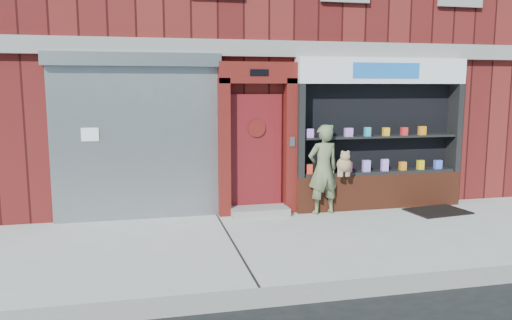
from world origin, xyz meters
name	(u,v)px	position (x,y,z in m)	size (l,w,h in m)	color
ground	(328,238)	(0.00, 0.00, 0.00)	(80.00, 80.00, 0.00)	#9E9E99
curb	(393,286)	(0.00, -2.15, 0.06)	(60.00, 0.30, 0.12)	gray
building	(250,28)	(0.00, 5.99, 4.00)	(12.00, 8.16, 8.00)	#4B1111
shutter_bay	(136,127)	(-3.00, 1.93, 1.72)	(3.10, 0.30, 3.04)	gray
red_door_bay	(257,139)	(-0.75, 1.86, 1.46)	(1.52, 0.58, 2.90)	#55110E
pharmacy_bay	(379,140)	(1.75, 1.81, 1.37)	(3.50, 0.41, 3.00)	#622817
woman	(325,169)	(0.50, 1.54, 0.87)	(0.84, 0.55, 1.73)	#616D47
doormat	(438,211)	(2.73, 1.15, 0.01)	(1.11, 0.78, 0.03)	black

